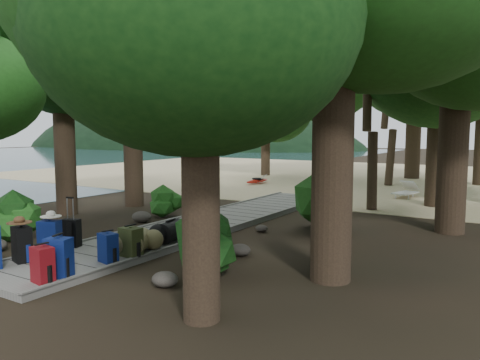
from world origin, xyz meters
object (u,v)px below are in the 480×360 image
Objects in this scene: duffel_right_black at (171,231)px; sun_lounger at (405,190)px; suitcase_on_boardwalk at (71,233)px; backpack_right_c at (108,246)px; lone_suitcase_on_sand at (321,185)px; backpack_left_b at (22,242)px; backpack_right_d at (131,240)px; backpack_right_b at (59,255)px; backpack_right_a at (42,263)px; duffel_right_khaki at (138,242)px; kayak at (257,180)px; backpack_left_c at (50,235)px.

duffel_right_black is 10.56m from sun_lounger.
duffel_right_black is 2.02m from suitcase_on_boardwalk.
lone_suitcase_on_sand reaches higher than backpack_right_c.
suitcase_on_boardwalk reaches higher than sun_lounger.
backpack_right_d is (1.40, 1.30, -0.05)m from backpack_left_b.
backpack_right_b is (1.33, -0.22, 0.00)m from backpack_left_b.
backpack_right_b is at bearing -78.04° from backpack_right_c.
backpack_right_a is 0.98× the size of duffel_right_khaki.
kayak is (-4.39, 12.31, -0.14)m from duffel_right_khaki.
backpack_left_c is at bearing 150.00° from backpack_right_a.
backpack_right_d is at bearing -87.89° from sun_lounger.
backpack_left_b is 1.21m from suitcase_on_boardwalk.
backpack_left_c is 0.40× the size of sun_lounger.
backpack_right_c is 0.92× the size of duffel_right_khaki.
backpack_left_b is 1.00× the size of backpack_right_b.
backpack_left_c is at bearing 130.13° from backpack_right_b.
duffel_right_black is at bearing 66.33° from duffel_right_khaki.
backpack_left_b is 1.46m from backpack_right_a.
backpack_right_c reaches higher than kayak.
duffel_right_khaki is (1.32, 1.57, -0.14)m from backpack_left_b.
sun_lounger is (2.48, 13.40, -0.13)m from backpack_right_a.
backpack_right_c is at bearing 99.86° from backpack_right_a.
kayak is at bearing 88.71° from backpack_right_b.
backpack_left_b is at bearing -136.58° from backpack_right_c.
lone_suitcase_on_sand is 3.09m from sun_lounger.
backpack_right_a is 1.10× the size of suitcase_on_boardwalk.
backpack_right_a is 0.90× the size of duffel_right_black.
lone_suitcase_on_sand is 0.42× the size of sun_lounger.
backpack_left_c is 1.26× the size of suitcase_on_boardwalk.
backpack_right_d is at bearing -93.28° from duffel_right_black.
backpack_left_b is 0.99× the size of backpack_left_c.
duffel_right_khaki is 0.91× the size of duffel_right_black.
sun_lounger is (2.52, 11.28, -0.03)m from duffel_right_khaki.
backpack_left_c is 1.83m from backpack_right_a.
kayak is at bearing -174.51° from sun_lounger.
sun_lounger is (2.49, 12.06, -0.11)m from backpack_right_c.
backpack_right_d is 11.81m from sun_lounger.
backpack_right_d reaches higher than duffel_right_khaki.
backpack_right_c reaches higher than sun_lounger.
backpack_left_c reaches higher than suitcase_on_boardwalk.
duffel_right_khaki is at bearing -96.59° from duffel_right_black.
backpack_right_b is at bearing -57.31° from backpack_left_c.
duffel_right_khaki is 1.53m from suitcase_on_boardwalk.
lone_suitcase_on_sand is at bearing 97.02° from backpack_right_d.
duffel_right_khaki is at bearing 67.45° from backpack_left_b.
backpack_right_b is 13.32m from sun_lounger.
suitcase_on_boardwalk is 0.32× the size of sun_lounger.
backpack_right_c is at bearing -96.80° from duffel_right_black.
duffel_right_black reaches higher than kayak.
backpack_right_b reaches higher than backpack_right_d.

